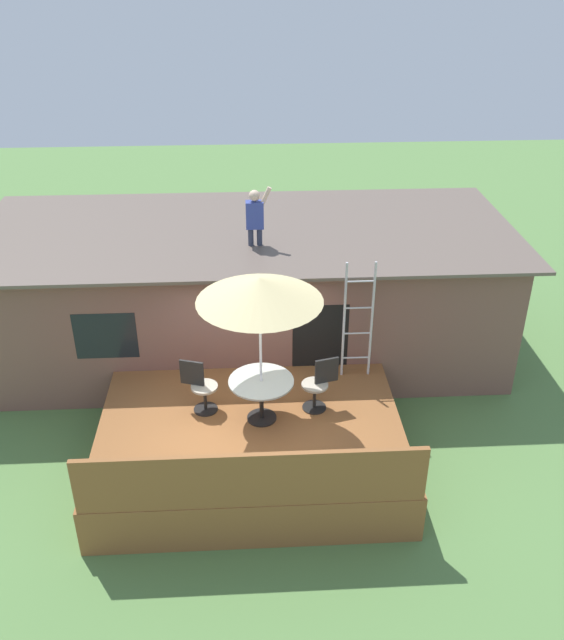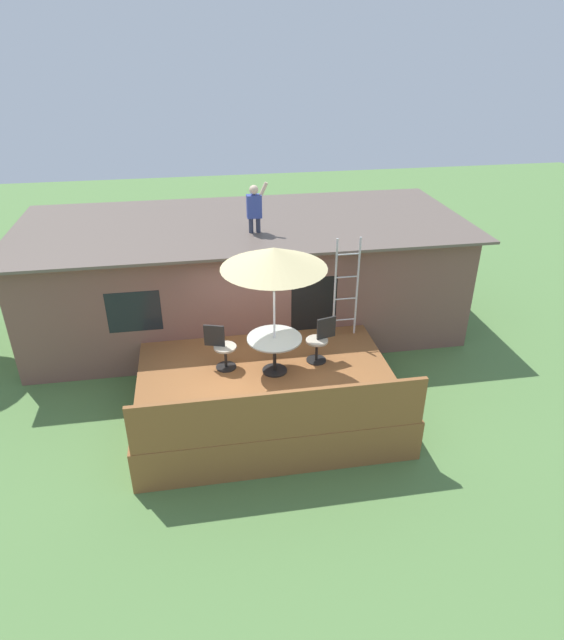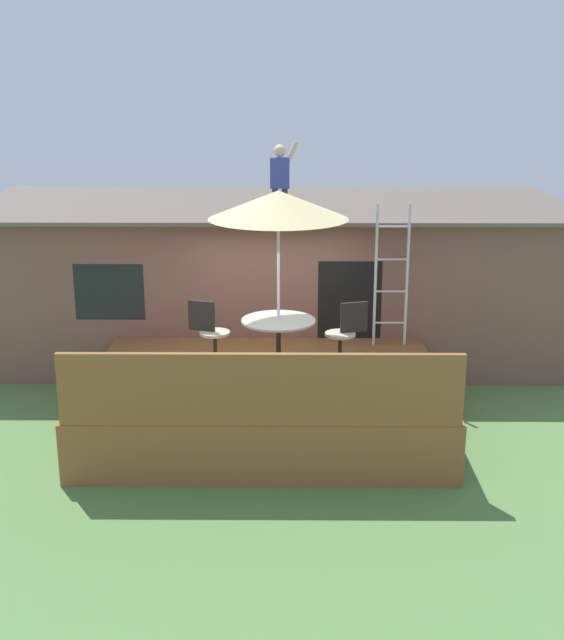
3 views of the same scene
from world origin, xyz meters
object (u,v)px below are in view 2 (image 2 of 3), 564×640
at_px(patio_table, 274,345).
at_px(patio_chair_left, 221,347).
at_px(patio_umbrella, 274,258).
at_px(patio_chair_right, 320,340).
at_px(person_figure, 255,205).
at_px(step_ladder, 346,288).

distance_m(patio_table, patio_chair_left, 1.04).
distance_m(patio_umbrella, patio_chair_right, 2.13).
bearing_deg(person_figure, patio_table, -90.06).
bearing_deg(person_figure, patio_umbrella, -90.06).
xyz_separation_m(patio_chair_left, patio_chair_right, (1.94, -0.05, 0.00)).
xyz_separation_m(patio_table, patio_chair_left, (-0.99, 0.31, -0.13)).
bearing_deg(patio_chair_right, patio_umbrella, -0.00).
height_order(patio_table, patio_umbrella, patio_umbrella).
distance_m(patio_chair_left, patio_chair_right, 1.94).
distance_m(person_figure, patio_chair_left, 3.33).
height_order(patio_chair_left, patio_chair_right, same).
distance_m(step_ladder, person_figure, 2.69).
relative_size(step_ladder, person_figure, 1.98).
height_order(patio_umbrella, patio_chair_right, patio_umbrella).
height_order(step_ladder, patio_chair_right, step_ladder).
relative_size(patio_chair_left, patio_chair_right, 1.00).
bearing_deg(person_figure, step_ladder, -42.14).
bearing_deg(patio_chair_left, person_figure, 85.15).
distance_m(step_ladder, patio_chair_right, 1.37).
bearing_deg(patio_chair_left, patio_chair_right, 15.84).
height_order(patio_table, person_figure, person_figure).
bearing_deg(patio_chair_right, patio_table, -0.00).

